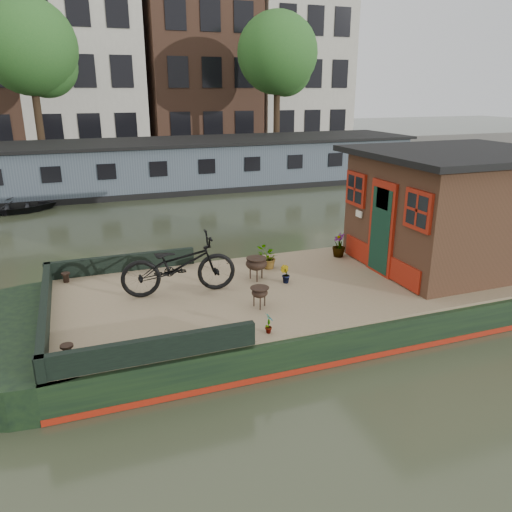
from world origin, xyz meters
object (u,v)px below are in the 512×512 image
object	(u,v)px
brazier_front	(260,297)
brazier_rear	(256,269)
dinghy	(12,203)
cabin	(455,208)
bicycle	(179,265)

from	to	relation	value
brazier_front	brazier_rear	world-z (taller)	brazier_rear
brazier_front	dinghy	size ratio (longest dim) A/B	0.12
cabin	brazier_front	bearing A→B (deg)	-170.81
brazier_front	brazier_rear	bearing A→B (deg)	72.14
bicycle	brazier_rear	distance (m)	1.60
dinghy	brazier_rear	bearing A→B (deg)	-157.19
bicycle	brazier_front	distance (m)	1.65
cabin	brazier_front	world-z (taller)	cabin
brazier_front	dinghy	xyz separation A→B (m)	(-4.96, 12.25, -0.52)
brazier_rear	dinghy	xyz separation A→B (m)	(-5.37, 10.99, -0.57)
cabin	brazier_front	size ratio (longest dim) A/B	10.74
cabin	brazier_rear	xyz separation A→B (m)	(-4.25, 0.51, -1.00)
dinghy	cabin	bearing A→B (deg)	-143.33
bicycle	dinghy	size ratio (longest dim) A/B	0.69
brazier_front	brazier_rear	size ratio (longest dim) A/B	0.81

